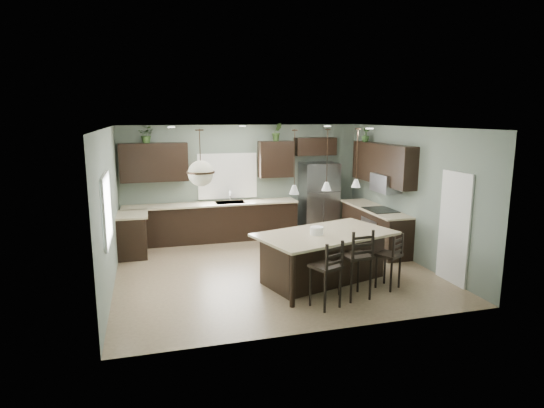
{
  "coord_description": "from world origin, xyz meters",
  "views": [
    {
      "loc": [
        -2.33,
        -8.34,
        3.01
      ],
      "look_at": [
        0.1,
        0.4,
        1.25
      ],
      "focal_mm": 30.0,
      "sensor_mm": 36.0,
      "label": 1
    }
  ],
  "objects_px": {
    "serving_dish": "(317,231)",
    "plant_back_left": "(147,135)",
    "kitchen_island": "(325,257)",
    "bar_stool_center": "(355,263)",
    "refrigerator": "(318,199)",
    "bar_stool_left": "(326,274)",
    "bar_stool_right": "(388,261)"
  },
  "relations": [
    {
      "from": "serving_dish",
      "to": "bar_stool_center",
      "type": "height_order",
      "value": "bar_stool_center"
    },
    {
      "from": "refrigerator",
      "to": "kitchen_island",
      "type": "xyz_separation_m",
      "value": [
        -1.15,
        -3.3,
        -0.46
      ]
    },
    {
      "from": "refrigerator",
      "to": "kitchen_island",
      "type": "relative_size",
      "value": 0.75
    },
    {
      "from": "serving_dish",
      "to": "plant_back_left",
      "type": "xyz_separation_m",
      "value": [
        -2.84,
        3.51,
        1.6
      ]
    },
    {
      "from": "refrigerator",
      "to": "plant_back_left",
      "type": "xyz_separation_m",
      "value": [
        -4.18,
        0.15,
        1.67
      ]
    },
    {
      "from": "bar_stool_center",
      "to": "refrigerator",
      "type": "bearing_deg",
      "value": 70.6
    },
    {
      "from": "refrigerator",
      "to": "plant_back_left",
      "type": "bearing_deg",
      "value": 177.94
    },
    {
      "from": "kitchen_island",
      "to": "serving_dish",
      "type": "bearing_deg",
      "value": -180.0
    },
    {
      "from": "serving_dish",
      "to": "plant_back_left",
      "type": "distance_m",
      "value": 4.79
    },
    {
      "from": "bar_stool_right",
      "to": "plant_back_left",
      "type": "bearing_deg",
      "value": 103.85
    },
    {
      "from": "kitchen_island",
      "to": "bar_stool_left",
      "type": "height_order",
      "value": "bar_stool_left"
    },
    {
      "from": "plant_back_left",
      "to": "refrigerator",
      "type": "bearing_deg",
      "value": -2.06
    },
    {
      "from": "serving_dish",
      "to": "kitchen_island",
      "type": "bearing_deg",
      "value": 16.59
    },
    {
      "from": "bar_stool_left",
      "to": "refrigerator",
      "type": "bearing_deg",
      "value": 48.34
    },
    {
      "from": "kitchen_island",
      "to": "bar_stool_center",
      "type": "bearing_deg",
      "value": -93.54
    },
    {
      "from": "bar_stool_center",
      "to": "plant_back_left",
      "type": "bearing_deg",
      "value": 120.39
    },
    {
      "from": "bar_stool_left",
      "to": "bar_stool_right",
      "type": "height_order",
      "value": "bar_stool_left"
    },
    {
      "from": "bar_stool_left",
      "to": "bar_stool_center",
      "type": "height_order",
      "value": "bar_stool_center"
    },
    {
      "from": "bar_stool_left",
      "to": "bar_stool_right",
      "type": "relative_size",
      "value": 1.11
    },
    {
      "from": "serving_dish",
      "to": "plant_back_left",
      "type": "relative_size",
      "value": 0.62
    },
    {
      "from": "serving_dish",
      "to": "bar_stool_center",
      "type": "bearing_deg",
      "value": -63.87
    },
    {
      "from": "kitchen_island",
      "to": "bar_stool_left",
      "type": "xyz_separation_m",
      "value": [
        -0.43,
        -1.07,
        0.1
      ]
    },
    {
      "from": "kitchen_island",
      "to": "bar_stool_right",
      "type": "bearing_deg",
      "value": -49.11
    },
    {
      "from": "refrigerator",
      "to": "kitchen_island",
      "type": "bearing_deg",
      "value": -109.2
    },
    {
      "from": "kitchen_island",
      "to": "serving_dish",
      "type": "distance_m",
      "value": 0.57
    },
    {
      "from": "kitchen_island",
      "to": "serving_dish",
      "type": "height_order",
      "value": "serving_dish"
    },
    {
      "from": "refrigerator",
      "to": "bar_stool_right",
      "type": "xyz_separation_m",
      "value": [
        -0.2,
        -3.91,
        -0.42
      ]
    },
    {
      "from": "serving_dish",
      "to": "plant_back_left",
      "type": "bearing_deg",
      "value": 128.95
    },
    {
      "from": "serving_dish",
      "to": "plant_back_left",
      "type": "height_order",
      "value": "plant_back_left"
    },
    {
      "from": "bar_stool_left",
      "to": "bar_stool_center",
      "type": "distance_m",
      "value": 0.66
    },
    {
      "from": "bar_stool_right",
      "to": "bar_stool_left",
      "type": "bearing_deg",
      "value": 168.1
    },
    {
      "from": "refrigerator",
      "to": "bar_stool_right",
      "type": "height_order",
      "value": "refrigerator"
    }
  ]
}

